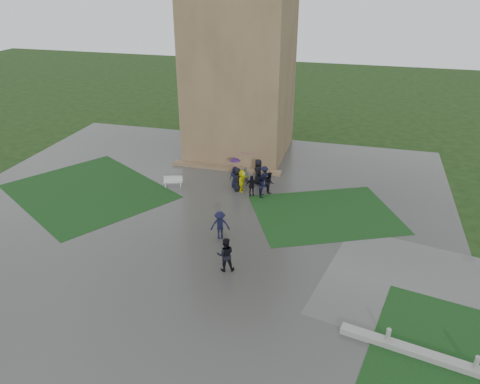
% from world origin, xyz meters
% --- Properties ---
extents(ground, '(120.00, 120.00, 0.00)m').
position_xyz_m(ground, '(0.00, 0.00, 0.00)').
color(ground, black).
extents(plaza, '(34.00, 34.00, 0.02)m').
position_xyz_m(plaza, '(0.00, 2.00, 0.01)').
color(plaza, '#353532').
rests_on(plaza, ground).
extents(lawn_inset_left, '(14.10, 13.46, 0.01)m').
position_xyz_m(lawn_inset_left, '(-8.50, 4.00, 0.03)').
color(lawn_inset_left, black).
rests_on(lawn_inset_left, plaza).
extents(lawn_inset_right, '(11.12, 10.15, 0.01)m').
position_xyz_m(lawn_inset_right, '(8.50, 5.00, 0.03)').
color(lawn_inset_right, black).
rests_on(lawn_inset_right, plaza).
extents(tower, '(8.00, 8.00, 18.00)m').
position_xyz_m(tower, '(0.00, 15.00, 9.00)').
color(tower, brown).
rests_on(tower, ground).
extents(tower_plinth, '(9.00, 0.80, 0.22)m').
position_xyz_m(tower_plinth, '(0.00, 10.60, 0.13)').
color(tower_plinth, brown).
rests_on(tower_plinth, plaza).
extents(bench, '(1.45, 0.84, 0.80)m').
position_xyz_m(bench, '(-2.84, 6.40, 0.43)').
color(bench, '#B5B6B0').
rests_on(bench, plaza).
extents(visitor_cluster, '(3.38, 3.09, 2.65)m').
position_xyz_m(visitor_cluster, '(2.71, 7.50, 1.06)').
color(visitor_cluster, black).
rests_on(visitor_cluster, plaza).
extents(pedestrian_mid, '(1.27, 0.92, 1.77)m').
position_xyz_m(pedestrian_mid, '(2.72, 0.28, 0.91)').
color(pedestrian_mid, black).
rests_on(pedestrian_mid, plaza).
extents(pedestrian_near, '(1.07, 0.82, 1.94)m').
position_xyz_m(pedestrian_near, '(3.97, -2.77, 0.99)').
color(pedestrian_near, black).
rests_on(pedestrian_near, plaza).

